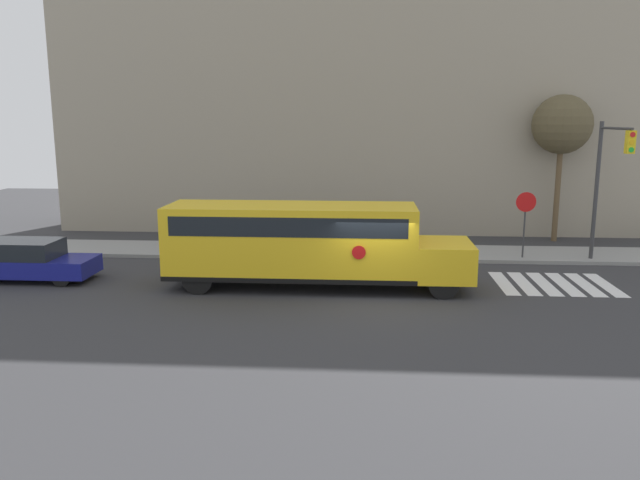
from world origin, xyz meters
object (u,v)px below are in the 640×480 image
object	(u,v)px
parked_car	(28,261)
stop_sign	(525,215)
traffic_light	(607,173)
school_bus	(303,240)
tree_near_sidewalk	(562,125)

from	to	relation	value
parked_car	stop_sign	world-z (taller)	stop_sign
stop_sign	traffic_light	world-z (taller)	traffic_light
stop_sign	traffic_light	size ratio (longest dim) A/B	0.50
stop_sign	parked_car	bearing A→B (deg)	-166.77
school_bus	parked_car	distance (m)	10.01
parked_car	tree_near_sidewalk	world-z (taller)	tree_near_sidewalk
stop_sign	school_bus	bearing A→B (deg)	-151.59
school_bus	parked_car	xyz separation A→B (m)	(-9.97, 0.26, -0.93)
stop_sign	traffic_light	distance (m)	3.37
parked_car	traffic_light	size ratio (longest dim) A/B	0.81
school_bus	tree_near_sidewalk	world-z (taller)	tree_near_sidewalk
school_bus	stop_sign	distance (m)	9.70
school_bus	traffic_light	bearing A→B (deg)	18.34
traffic_light	tree_near_sidewalk	bearing A→B (deg)	91.88
school_bus	parked_car	world-z (taller)	school_bus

